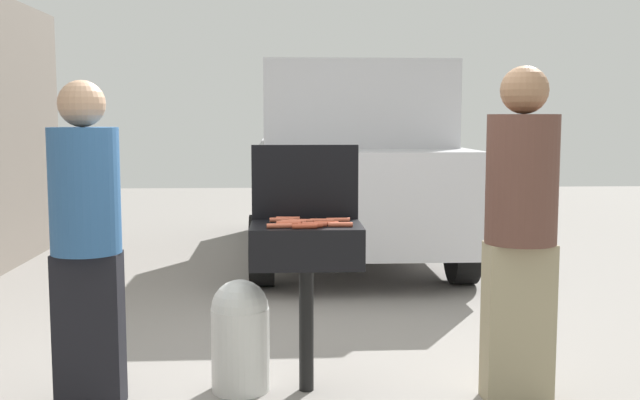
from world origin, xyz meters
name	(u,v)px	position (x,y,z in m)	size (l,w,h in m)	color
ground_plane	(301,383)	(0.00, 0.00, 0.00)	(24.00, 24.00, 0.00)	gray
bbq_grill	(306,250)	(0.03, -0.11, 0.78)	(0.60, 0.44, 0.92)	black
grill_lid_open	(305,182)	(0.03, 0.11, 1.13)	(0.60, 0.05, 0.42)	black
hot_dog_0	(310,225)	(0.05, -0.24, 0.94)	(0.03, 0.03, 0.13)	#AD4228
hot_dog_1	(281,220)	(-0.10, -0.02, 0.94)	(0.03, 0.03, 0.13)	#C6593D
hot_dog_2	(340,225)	(0.21, -0.22, 0.94)	(0.03, 0.03, 0.13)	#C6593D
hot_dog_3	(279,226)	(-0.11, -0.25, 0.94)	(0.03, 0.03, 0.13)	#C6593D
hot_dog_4	(289,223)	(-0.06, -0.15, 0.94)	(0.03, 0.03, 0.13)	#C6593D
hot_dog_5	(300,221)	(0.00, -0.09, 0.94)	(0.03, 0.03, 0.13)	#C6593D
hot_dog_6	(288,219)	(-0.07, 0.02, 0.94)	(0.03, 0.03, 0.13)	#C6593D
hot_dog_7	(315,224)	(0.07, -0.21, 0.94)	(0.03, 0.03, 0.13)	#B74C33
hot_dog_8	(326,223)	(0.13, -0.17, 0.94)	(0.03, 0.03, 0.13)	#AD4228
hot_dog_9	(338,220)	(0.21, -0.04, 0.94)	(0.03, 0.03, 0.13)	#C6593D
hot_dog_10	(322,221)	(0.12, -0.07, 0.94)	(0.03, 0.03, 0.13)	#C6593D
hot_dog_11	(305,226)	(0.02, -0.28, 0.94)	(0.03, 0.03, 0.13)	#AD4228
hot_dog_12	(288,224)	(-0.07, -0.20, 0.94)	(0.03, 0.03, 0.13)	#AD4228
hot_dog_13	(294,222)	(-0.04, -0.12, 0.94)	(0.03, 0.03, 0.13)	#C6593D
propane_tank	(240,333)	(-0.33, -0.09, 0.32)	(0.32, 0.32, 0.62)	silver
person_left	(86,232)	(-1.10, -0.28, 0.91)	(0.35, 0.35, 1.68)	black
person_right	(521,222)	(1.14, -0.30, 0.95)	(0.37, 0.37, 1.76)	gray
parked_minivan	(348,161)	(0.59, 3.98, 1.03)	(2.07, 4.42, 2.02)	#B7B7BC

